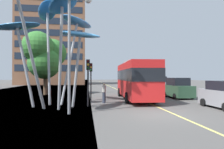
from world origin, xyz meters
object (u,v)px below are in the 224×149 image
at_px(red_bus, 135,78).
at_px(traffic_light_island_mid, 91,73).
at_px(car_parked_mid, 178,89).
at_px(leaf_sculpture, 53,22).
at_px(street_lamp, 75,38).
at_px(pedestrian, 104,93).
at_px(car_side_street, 146,84).
at_px(traffic_light_kerb_far, 91,73).
at_px(car_parked_far, 158,85).
at_px(traffic_light_kerb_near, 88,72).

distance_m(red_bus, traffic_light_island_mid, 8.98).
bearing_deg(car_parked_mid, leaf_sculpture, -160.89).
bearing_deg(street_lamp, pedestrian, 63.94).
xyz_separation_m(car_parked_mid, pedestrian, (-8.24, -2.86, -0.14)).
bearing_deg(traffic_light_island_mid, leaf_sculpture, -105.65).
relative_size(leaf_sculpture, car_side_street, 2.22).
bearing_deg(red_bus, car_side_street, 68.32).
height_order(traffic_light_kerb_far, car_parked_far, traffic_light_kerb_far).
distance_m(traffic_light_kerb_near, pedestrian, 2.88).
height_order(traffic_light_kerb_near, car_parked_far, traffic_light_kerb_near).
relative_size(red_bus, car_side_street, 2.39).
distance_m(leaf_sculpture, traffic_light_kerb_far, 5.95).
relative_size(traffic_light_kerb_far, car_parked_far, 0.94).
bearing_deg(street_lamp, traffic_light_kerb_far, 79.73).
bearing_deg(traffic_light_kerb_near, car_side_street, 59.45).
relative_size(car_parked_far, pedestrian, 2.20).
bearing_deg(street_lamp, red_bus, 50.31).
xyz_separation_m(traffic_light_kerb_near, pedestrian, (1.40, 1.80, -1.75)).
height_order(leaf_sculpture, car_side_street, leaf_sculpture).
distance_m(traffic_light_kerb_near, car_side_street, 19.40).
relative_size(traffic_light_kerb_far, traffic_light_island_mid, 0.92).
bearing_deg(street_lamp, leaf_sculpture, 120.49).
bearing_deg(traffic_light_kerb_far, car_parked_far, 36.75).
xyz_separation_m(traffic_light_kerb_far, pedestrian, (1.10, -1.78, -1.72)).
bearing_deg(leaf_sculpture, car_parked_mid, 19.11).
bearing_deg(pedestrian, car_parked_mid, 19.15).
height_order(leaf_sculpture, traffic_light_kerb_near, leaf_sculpture).
bearing_deg(street_lamp, traffic_light_kerb_near, 73.10).
relative_size(traffic_light_island_mid, car_parked_far, 1.02).
bearing_deg(leaf_sculpture, traffic_light_kerb_far, 46.57).
xyz_separation_m(car_parked_far, street_lamp, (-10.58, -13.43, 3.63)).
bearing_deg(red_bus, leaf_sculpture, -154.36).
distance_m(leaf_sculpture, car_parked_far, 17.04).
height_order(red_bus, street_lamp, street_lamp).
bearing_deg(car_parked_mid, traffic_light_kerb_near, -154.21).
distance_m(red_bus, pedestrian, 4.22).
height_order(traffic_light_island_mid, car_side_street, traffic_light_island_mid).
bearing_deg(traffic_light_island_mid, red_bus, -61.19).
bearing_deg(car_parked_far, pedestrian, -133.34).
bearing_deg(pedestrian, car_side_street, 60.44).
bearing_deg(traffic_light_island_mid, pedestrian, -84.72).
bearing_deg(traffic_light_kerb_far, car_side_street, 53.92).
xyz_separation_m(leaf_sculpture, car_parked_far, (12.46, 10.24, -5.51)).
xyz_separation_m(traffic_light_kerb_far, car_side_street, (9.52, 13.07, -1.53)).
bearing_deg(traffic_light_island_mid, car_parked_far, -7.51).
bearing_deg(car_parked_far, car_side_street, 88.98).
bearing_deg(red_bus, pedestrian, -147.19).
height_order(car_side_street, street_lamp, street_lamp).
height_order(traffic_light_island_mid, pedestrian, traffic_light_island_mid).
height_order(red_bus, pedestrian, red_bus).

